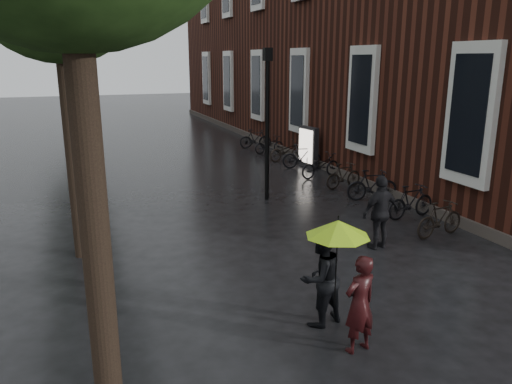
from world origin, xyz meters
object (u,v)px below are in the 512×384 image
person_burgundy (360,304)px  lamp_post (267,110)px  pedestrian_walking (380,212)px  ad_lightbox (308,147)px  parked_bicycles (319,165)px  person_black (320,277)px

person_burgundy → lamp_post: lamp_post is taller
pedestrian_walking → ad_lightbox: pedestrian_walking is taller
ad_lightbox → lamp_post: (-3.44, -3.94, 2.01)m
parked_bicycles → ad_lightbox: (0.40, 1.70, 0.37)m
pedestrian_walking → parked_bicycles: size_ratio=0.12×
person_burgundy → lamp_post: size_ratio=0.34×
person_burgundy → parked_bicycles: (4.96, 10.68, -0.32)m
person_burgundy → pedestrian_walking: pedestrian_walking is taller
ad_lightbox → lamp_post: size_ratio=0.36×
person_black → pedestrian_walking: size_ratio=0.95×
person_black → parked_bicycles: bearing=-133.2°
person_black → lamp_post: lamp_post is taller
parked_bicycles → lamp_post: 4.46m
parked_bicycles → ad_lightbox: ad_lightbox is taller
parked_bicycles → lamp_post: bearing=-143.7°
pedestrian_walking → lamp_post: lamp_post is taller
pedestrian_walking → ad_lightbox: 9.19m
person_burgundy → parked_bicycles: bearing=-125.7°
parked_bicycles → person_burgundy: bearing=-114.9°
pedestrian_walking → lamp_post: bearing=-87.5°
person_black → pedestrian_walking: bearing=-154.2°
person_black → pedestrian_walking: 3.96m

